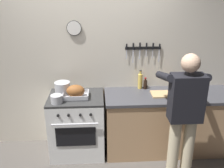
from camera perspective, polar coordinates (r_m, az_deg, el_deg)
The scene contains 12 objects.
wall_back at distance 3.75m, azimuth -4.67°, elevation 5.15°, with size 6.00×0.13×2.60m.
counter_block at distance 3.91m, azimuth 13.67°, elevation -8.23°, with size 2.03×0.65×0.90m.
stove at distance 3.76m, azimuth -7.77°, elevation -9.04°, with size 0.76×0.67×0.90m.
person_cook at distance 3.12m, azimuth 15.90°, elevation -6.02°, with size 0.51×0.63×1.66m.
roasting_pan at distance 3.50m, azimuth -8.16°, elevation -1.76°, with size 0.35×0.26×0.18m.
stock_pot at distance 3.62m, azimuth -11.03°, elevation -0.97°, with size 0.21×0.21×0.18m.
saucepan at distance 3.39m, azimuth -12.33°, elevation -3.32°, with size 0.15×0.15×0.11m.
cutting_board at distance 3.65m, azimuth 11.59°, elevation -2.22°, with size 0.36×0.24×0.02m, color tan.
bottle_vinegar at distance 3.79m, azimuth 13.25°, elevation 0.03°, with size 0.06×0.06×0.24m.
bottle_cooking_oil at distance 3.77m, azimuth 6.32°, elevation 0.70°, with size 0.06×0.06×0.29m.
bottle_hot_sauce at distance 3.78m, azimuth 14.79°, elevation -0.45°, with size 0.05×0.05×0.20m.
bottle_soy_sauce at distance 3.79m, azimuth 7.45°, elevation -0.05°, with size 0.05×0.05×0.17m.
Camera 1 is at (0.09, -2.25, 2.34)m, focal length 40.79 mm.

